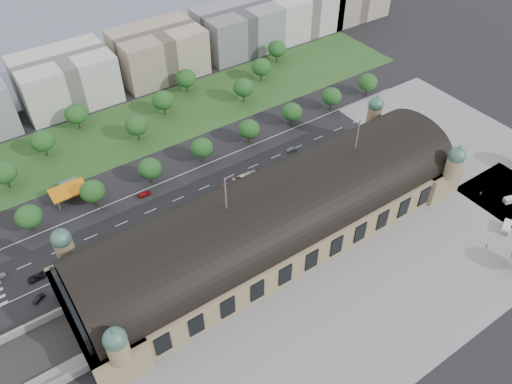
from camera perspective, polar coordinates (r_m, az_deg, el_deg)
ground at (r=183.76m, az=2.22°, el=-5.08°), size 900.00×900.00×0.00m
station at (r=176.32m, az=2.31°, el=-2.83°), size 150.00×48.40×44.30m
plaza_south at (r=169.36m, az=14.10°, el=-12.59°), size 190.00×48.00×0.12m
plaza_east at (r=245.07m, az=22.15°, el=5.40°), size 56.00×100.00×0.12m
road_slab at (r=200.07m, az=-8.89°, el=-0.80°), size 260.00×26.00×0.10m
grass_belt at (r=242.12m, az=-13.95°, el=7.04°), size 300.00×45.00×0.10m
petrol_station at (r=211.56m, az=-20.56°, el=0.43°), size 14.00×13.00×5.05m
office_3 at (r=266.09m, az=-20.92°, el=11.94°), size 45.00×32.00×24.00m
office_4 at (r=279.14m, az=-11.09°, el=15.40°), size 45.00×32.00×24.00m
office_5 at (r=300.05m, az=-2.12°, el=18.10°), size 45.00×32.00×24.00m
office_6 at (r=324.36m, az=4.99°, el=19.91°), size 45.00×32.00×24.00m
tree_row_2 at (r=198.11m, az=-24.56°, el=-2.56°), size 9.60×9.60×11.52m
tree_row_3 at (r=200.06m, az=-18.20°, el=0.09°), size 9.60×9.60×11.52m
tree_row_4 at (r=204.82m, az=-12.05°, el=2.65°), size 9.60×9.60×11.52m
tree_row_5 at (r=212.20m, az=-6.23°, el=5.04°), size 9.60×9.60×11.52m
tree_row_6 at (r=221.95m, az=-0.82°, el=7.20°), size 9.60×9.60×11.52m
tree_row_7 at (r=233.76m, az=4.13°, el=9.11°), size 9.60×9.60×11.52m
tree_row_8 at (r=247.34m, az=8.62°, el=10.76°), size 9.60×9.60×11.52m
tree_row_9 at (r=262.42m, az=12.65°, el=12.17°), size 9.60×9.60×11.52m
tree_belt_3 at (r=221.48m, az=-26.88°, el=2.04°), size 10.40×10.40×12.48m
tree_belt_4 at (r=232.44m, az=-23.21°, el=5.39°), size 10.40×10.40×12.48m
tree_belt_5 at (r=244.97m, az=-19.87°, el=8.39°), size 10.40×10.40×12.48m
tree_belt_6 at (r=229.48m, az=-13.49°, el=7.43°), size 10.40×10.40×12.48m
tree_belt_7 at (r=244.54m, az=-10.60°, el=10.27°), size 10.40×10.40×12.48m
tree_belt_8 at (r=260.67m, az=-8.00°, el=12.75°), size 10.40×10.40×12.48m
tree_belt_9 at (r=250.53m, az=-1.43°, el=11.85°), size 10.40×10.40×12.48m
tree_belt_10 at (r=268.46m, az=0.60°, el=14.10°), size 10.40×10.40×12.48m
tree_belt_11 at (r=287.03m, az=2.41°, el=16.04°), size 10.40×10.40×12.48m
traffic_car_2 at (r=185.86m, az=-23.81°, el=-8.91°), size 5.93×2.79×1.64m
traffic_car_3 at (r=203.58m, az=-12.62°, el=-0.22°), size 5.77×2.51×1.65m
traffic_car_4 at (r=207.63m, az=1.94°, el=1.97°), size 4.74×2.39×1.55m
traffic_car_5 at (r=221.56m, az=4.15°, el=4.89°), size 5.04×2.09×1.62m
parked_car_0 at (r=179.88m, az=-23.62°, el=-11.11°), size 4.59×3.07×1.43m
parked_car_1 at (r=180.08m, az=-19.66°, el=-9.45°), size 5.74×4.44×1.45m
parked_car_2 at (r=182.56m, az=-21.40°, el=-9.16°), size 5.40×4.73×1.50m
parked_car_3 at (r=185.19m, az=-9.66°, el=-5.01°), size 4.68×4.31×1.55m
parked_car_4 at (r=185.57m, az=-13.27°, el=-5.66°), size 4.11×2.65×1.28m
parked_car_5 at (r=187.56m, az=-10.46°, el=-4.36°), size 6.32×4.47×1.60m
parked_car_6 at (r=188.96m, az=-5.97°, el=-3.31°), size 5.55×4.84×1.54m
bus_west at (r=200.38m, az=-2.72°, el=0.57°), size 13.59×3.94×3.74m
bus_mid at (r=204.86m, az=-1.15°, el=1.66°), size 12.20×3.66×3.35m
bus_east at (r=217.76m, az=6.31°, el=4.27°), size 12.89×3.90×3.54m
van_east at (r=219.60m, az=27.01°, el=-0.81°), size 5.94×3.74×2.40m
van_south at (r=206.42m, az=26.66°, el=-3.70°), size 7.21×5.19×2.90m
pedestrian_1 at (r=197.33m, az=24.85°, el=-5.63°), size 0.66×0.78×1.82m
pedestrian_2 at (r=218.10m, az=24.29°, el=-0.12°), size 0.70×1.02×1.92m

